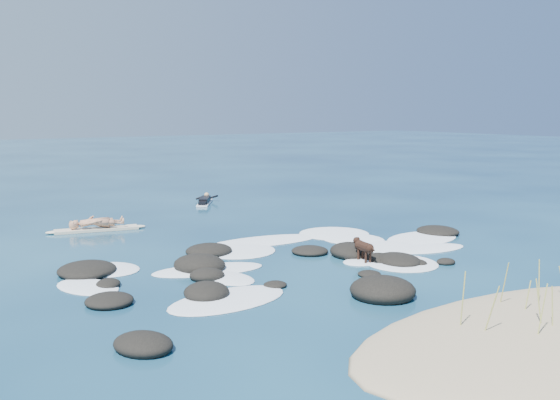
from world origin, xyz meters
TOP-DOWN VIEW (x-y plane):
  - ground at (0.00, 0.00)m, footprint 160.00×160.00m
  - sand_dune at (0.00, -8.20)m, footprint 9.00×4.40m
  - dune_grass at (0.19, -7.85)m, footprint 3.57×1.69m
  - reef_rocks at (-1.65, -1.62)m, footprint 13.47×7.61m
  - breaking_foam at (0.01, -0.39)m, footprint 13.23×7.09m
  - standing_surfer_rig at (-4.11, 6.41)m, footprint 3.36×1.10m
  - paddling_surfer_rig at (1.83, 10.04)m, footprint 1.67×2.15m
  - dog at (0.67, -2.11)m, footprint 0.36×1.07m

SIDE VIEW (x-z plane):
  - ground at x=0.00m, z-range 0.00..0.00m
  - sand_dune at x=0.00m, z-range -0.30..0.30m
  - breaking_foam at x=0.01m, z-range -0.05..0.07m
  - reef_rocks at x=-1.65m, z-range -0.20..0.41m
  - paddling_surfer_rig at x=1.83m, z-range -0.06..0.34m
  - dog at x=0.67m, z-range 0.11..0.79m
  - dune_grass at x=0.19m, z-range 0.01..1.16m
  - standing_surfer_rig at x=-4.11m, z-range -0.20..1.72m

